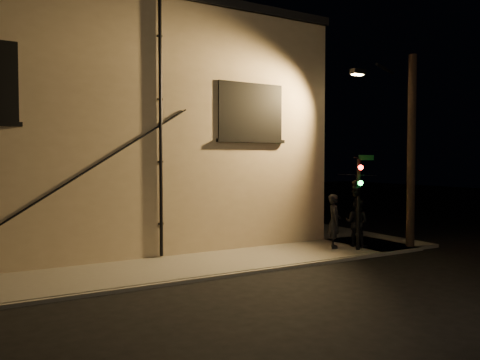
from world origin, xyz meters
TOP-DOWN VIEW (x-y plane):
  - ground at (0.00, 0.00)m, footprint 90.00×90.00m
  - sidewalk at (1.22, 4.39)m, footprint 21.00×16.00m
  - building at (-3.00, 8.99)m, footprint 16.20×12.23m
  - pedestrian_a at (4.16, 1.42)m, footprint 0.78×0.84m
  - pedestrian_b at (5.03, 1.21)m, footprint 0.97×1.05m
  - traffic_signal at (4.40, 0.58)m, footprint 1.13×1.91m
  - streetlamp_pole at (6.64, 0.32)m, footprint 2.02×1.39m

SIDE VIEW (x-z plane):
  - ground at x=0.00m, z-range 0.00..0.00m
  - sidewalk at x=1.22m, z-range 0.00..0.12m
  - pedestrian_b at x=5.03m, z-range 0.12..1.85m
  - pedestrian_a at x=4.16m, z-range 0.12..2.04m
  - traffic_signal at x=4.40m, z-range 0.69..4.00m
  - streetlamp_pole at x=6.64m, z-range 0.23..7.27m
  - building at x=-3.00m, z-range 0.00..8.80m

